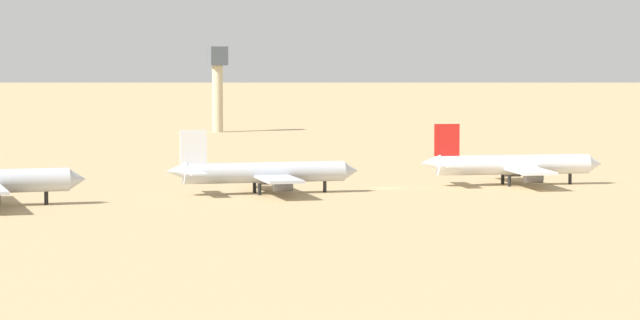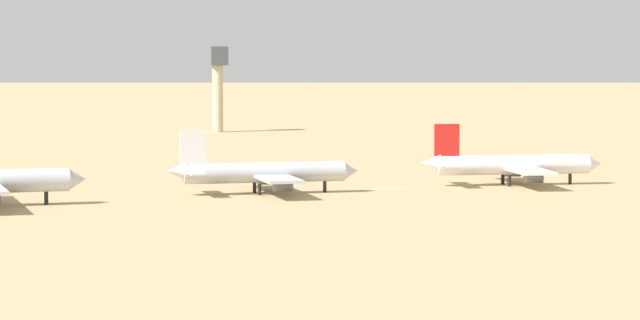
{
  "view_description": "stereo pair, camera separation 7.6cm",
  "coord_description": "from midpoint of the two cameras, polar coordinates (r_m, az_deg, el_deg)",
  "views": [
    {
      "loc": [
        -109.95,
        -278.91,
        27.98
      ],
      "look_at": [
        -15.03,
        -5.23,
        6.0
      ],
      "focal_mm": 91.05,
      "sensor_mm": 36.0,
      "label": 1
    },
    {
      "loc": [
        -109.88,
        -278.93,
        27.98
      ],
      "look_at": [
        -15.03,
        -5.23,
        6.0
      ],
      "focal_mm": 91.05,
      "sensor_mm": 36.0,
      "label": 2
    }
  ],
  "objects": [
    {
      "name": "ridge_east",
      "position": [
        1371.84,
        6.71,
        5.43
      ],
      "size": [
        447.7,
        362.86,
        109.57
      ],
      "primitive_type": "pyramid",
      "rotation": [
        0.0,
        0.0,
        0.15
      ],
      "color": "slate",
      "rests_on": "ground"
    },
    {
      "name": "parked_jet_white_3",
      "position": [
        289.72,
        -2.04,
        -0.45
      ],
      "size": [
        35.21,
        29.74,
        11.62
      ],
      "rotation": [
        0.0,
        0.0,
        -0.09
      ],
      "color": "silver",
      "rests_on": "ground"
    },
    {
      "name": "control_tower",
      "position": [
        478.99,
        -3.63,
        2.81
      ],
      "size": [
        5.2,
        5.2,
        25.27
      ],
      "color": "#C6B793",
      "rests_on": "ground"
    },
    {
      "name": "ridge_center",
      "position": [
        1419.48,
        -9.05,
        4.83
      ],
      "size": [
        266.1,
        194.94,
        82.97
      ],
      "primitive_type": "pyramid",
      "rotation": [
        0.0,
        0.0,
        -0.17
      ],
      "color": "slate",
      "rests_on": "ground"
    },
    {
      "name": "parked_jet_red_4",
      "position": [
        308.55,
        6.74,
        -0.18
      ],
      "size": [
        35.52,
        30.24,
        11.75
      ],
      "rotation": [
        0.0,
        0.0,
        -0.16
      ],
      "color": "white",
      "rests_on": "ground"
    },
    {
      "name": "ground",
      "position": [
        301.1,
        2.37,
        -1.0
      ],
      "size": [
        4000.0,
        4000.0,
        0.0
      ],
      "primitive_type": "plane",
      "color": "tan"
    }
  ]
}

